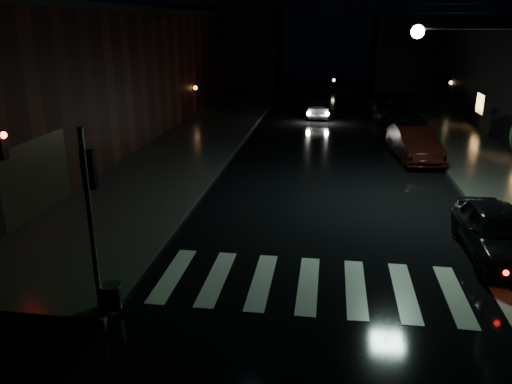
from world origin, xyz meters
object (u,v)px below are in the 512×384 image
at_px(parked_car_a, 496,231).
at_px(parked_car_d, 391,108).
at_px(parked_car_b, 414,144).
at_px(oncoming_car, 319,108).
at_px(parked_car_c, 413,128).

relative_size(parked_car_a, parked_car_d, 0.78).
bearing_deg(parked_car_b, parked_car_a, -92.69).
relative_size(parked_car_b, oncoming_car, 1.22).
bearing_deg(parked_car_d, parked_car_b, -94.04).
bearing_deg(parked_car_c, parked_car_a, -88.44).
distance_m(parked_car_b, parked_car_d, 11.11).
bearing_deg(parked_car_a, oncoming_car, 104.18).
bearing_deg(parked_car_a, parked_car_d, 91.38).
height_order(parked_car_b, parked_car_c, parked_car_b).
relative_size(parked_car_c, parked_car_d, 0.80).
bearing_deg(parked_car_a, parked_car_c, 89.81).
height_order(parked_car_b, oncoming_car, parked_car_b).
xyz_separation_m(parked_car_a, parked_car_c, (-0.05, 15.41, -0.10)).
bearing_deg(oncoming_car, parked_car_c, 131.46).
height_order(parked_car_a, parked_car_c, parked_car_a).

